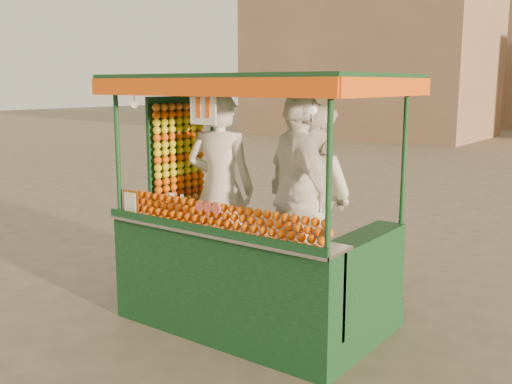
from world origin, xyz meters
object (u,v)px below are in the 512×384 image
Objects in this scene: juice_cart at (244,246)px; vendor_middle at (312,199)px; vendor_left at (221,189)px; vendor_right at (299,196)px.

juice_cart is 0.79m from vendor_middle.
vendor_middle is (0.88, 0.32, -0.05)m from vendor_left.
vendor_left reaches higher than vendor_middle.
vendor_middle is at bearing -177.30° from vendor_left.
vendor_left is at bearing 30.33° from vendor_middle.
juice_cart is 1.35× the size of vendor_left.
vendor_middle is 0.94× the size of vendor_right.
juice_cart is 1.42× the size of vendor_middle.
vendor_middle is at bearing 52.02° from juice_cart.
vendor_left is at bearing 155.03° from juice_cart.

